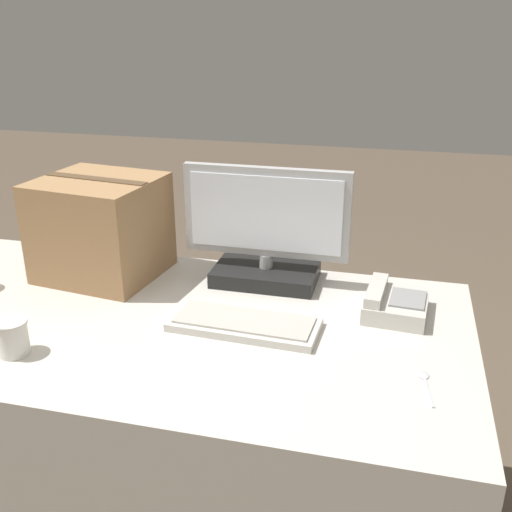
{
  "coord_description": "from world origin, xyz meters",
  "views": [
    {
      "loc": [
        0.66,
        -1.39,
        1.57
      ],
      "look_at": [
        0.27,
        0.17,
        0.91
      ],
      "focal_mm": 42.0,
      "sensor_mm": 36.0,
      "label": 1
    }
  ],
  "objects_px": {
    "keyboard": "(244,324)",
    "spoon": "(425,381)",
    "desk_phone": "(394,304)",
    "cardboard_box": "(101,227)",
    "monitor": "(266,238)",
    "paper_cup_right": "(12,337)"
  },
  "relations": [
    {
      "from": "monitor",
      "to": "spoon",
      "type": "bearing_deg",
      "value": -43.34
    },
    {
      "from": "monitor",
      "to": "cardboard_box",
      "type": "bearing_deg",
      "value": -172.87
    },
    {
      "from": "desk_phone",
      "to": "spoon",
      "type": "height_order",
      "value": "desk_phone"
    },
    {
      "from": "spoon",
      "to": "paper_cup_right",
      "type": "bearing_deg",
      "value": 87.68
    },
    {
      "from": "paper_cup_right",
      "to": "cardboard_box",
      "type": "relative_size",
      "value": 0.23
    },
    {
      "from": "keyboard",
      "to": "cardboard_box",
      "type": "bearing_deg",
      "value": 158.17
    },
    {
      "from": "desk_phone",
      "to": "cardboard_box",
      "type": "relative_size",
      "value": 0.54
    },
    {
      "from": "spoon",
      "to": "desk_phone",
      "type": "bearing_deg",
      "value": 5.39
    },
    {
      "from": "keyboard",
      "to": "spoon",
      "type": "relative_size",
      "value": 2.8
    },
    {
      "from": "monitor",
      "to": "keyboard",
      "type": "relative_size",
      "value": 1.26
    },
    {
      "from": "spoon",
      "to": "cardboard_box",
      "type": "distance_m",
      "value": 1.11
    },
    {
      "from": "keyboard",
      "to": "desk_phone",
      "type": "distance_m",
      "value": 0.43
    },
    {
      "from": "monitor",
      "to": "desk_phone",
      "type": "distance_m",
      "value": 0.44
    },
    {
      "from": "paper_cup_right",
      "to": "spoon",
      "type": "height_order",
      "value": "paper_cup_right"
    },
    {
      "from": "monitor",
      "to": "cardboard_box",
      "type": "relative_size",
      "value": 1.3
    },
    {
      "from": "keyboard",
      "to": "spoon",
      "type": "xyz_separation_m",
      "value": [
        0.48,
        -0.15,
        -0.01
      ]
    },
    {
      "from": "monitor",
      "to": "spoon",
      "type": "xyz_separation_m",
      "value": [
        0.49,
        -0.46,
        -0.15
      ]
    },
    {
      "from": "monitor",
      "to": "spoon",
      "type": "distance_m",
      "value": 0.69
    },
    {
      "from": "monitor",
      "to": "keyboard",
      "type": "bearing_deg",
      "value": -87.63
    },
    {
      "from": "keyboard",
      "to": "desk_phone",
      "type": "xyz_separation_m",
      "value": [
        0.39,
        0.18,
        0.02
      ]
    },
    {
      "from": "desk_phone",
      "to": "cardboard_box",
      "type": "distance_m",
      "value": 0.95
    },
    {
      "from": "keyboard",
      "to": "spoon",
      "type": "bearing_deg",
      "value": -14.51
    }
  ]
}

